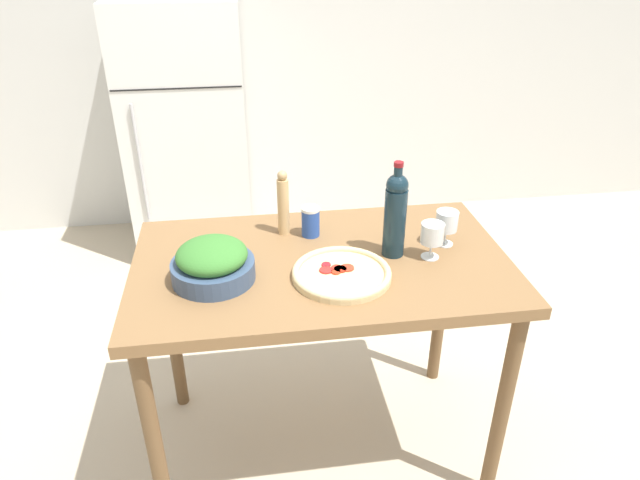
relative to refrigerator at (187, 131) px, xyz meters
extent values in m
plane|color=#BCAD93|center=(0.60, -1.94, -0.82)|extent=(14.00, 14.00, 0.00)
cube|color=silver|center=(0.60, 0.38, 0.48)|extent=(6.40, 0.06, 2.60)
cube|color=silver|center=(0.00, 0.00, 0.00)|extent=(0.76, 0.66, 1.63)
cube|color=black|center=(0.00, -0.33, 0.36)|extent=(0.74, 0.01, 0.01)
cylinder|color=#B2B2B7|center=(-0.26, -0.35, -0.08)|extent=(0.02, 0.02, 0.73)
cube|color=brown|center=(0.60, -1.94, 0.10)|extent=(1.35, 0.80, 0.04)
cylinder|color=brown|center=(-0.01, -2.28, -0.37)|extent=(0.06, 0.06, 0.89)
cylinder|color=brown|center=(1.22, -2.28, -0.37)|extent=(0.06, 0.06, 0.89)
cylinder|color=brown|center=(-0.01, -1.61, -0.37)|extent=(0.06, 0.06, 0.89)
cylinder|color=brown|center=(1.22, -1.61, -0.37)|extent=(0.06, 0.06, 0.89)
cylinder|color=#142833|center=(0.87, -1.94, 0.25)|extent=(0.08, 0.08, 0.26)
sphere|color=#142833|center=(0.87, -1.94, 0.39)|extent=(0.08, 0.08, 0.08)
cylinder|color=#142833|center=(0.87, -1.94, 0.43)|extent=(0.03, 0.03, 0.07)
cylinder|color=maroon|center=(0.87, -1.94, 0.47)|extent=(0.03, 0.03, 0.02)
cylinder|color=silver|center=(0.99, -1.98, 0.12)|extent=(0.07, 0.07, 0.00)
cylinder|color=silver|center=(0.99, -1.98, 0.15)|extent=(0.01, 0.01, 0.06)
cylinder|color=white|center=(0.99, -1.98, 0.22)|extent=(0.08, 0.08, 0.07)
cylinder|color=maroon|center=(0.99, -1.98, 0.19)|extent=(0.07, 0.07, 0.01)
cylinder|color=silver|center=(1.08, -1.90, 0.12)|extent=(0.07, 0.07, 0.00)
cylinder|color=silver|center=(1.08, -1.90, 0.15)|extent=(0.01, 0.01, 0.06)
cylinder|color=white|center=(1.08, -1.90, 0.22)|extent=(0.08, 0.08, 0.07)
cylinder|color=maroon|center=(1.08, -1.90, 0.19)|extent=(0.07, 0.07, 0.02)
cylinder|color=tan|center=(0.49, -1.72, 0.23)|extent=(0.04, 0.04, 0.23)
sphere|color=tan|center=(0.49, -1.72, 0.36)|extent=(0.04, 0.04, 0.04)
cylinder|color=#384C6B|center=(0.22, -2.02, 0.15)|extent=(0.28, 0.28, 0.07)
ellipsoid|color=#38752D|center=(0.22, -2.02, 0.21)|extent=(0.24, 0.24, 0.10)
cylinder|color=#DBC189|center=(0.65, -2.07, 0.13)|extent=(0.34, 0.34, 0.02)
torus|color=#DBC189|center=(0.65, -2.07, 0.14)|extent=(0.34, 0.34, 0.02)
cylinder|color=red|center=(0.63, -2.06, 0.14)|extent=(0.03, 0.03, 0.01)
cylinder|color=red|center=(0.61, -2.01, 0.14)|extent=(0.03, 0.03, 0.01)
cylinder|color=red|center=(0.65, -2.05, 0.14)|extent=(0.04, 0.04, 0.01)
cylinder|color=red|center=(0.68, -2.04, 0.14)|extent=(0.05, 0.05, 0.01)
cylinder|color=red|center=(0.60, -2.05, 0.14)|extent=(0.05, 0.05, 0.01)
cylinder|color=red|center=(0.64, -2.04, 0.14)|extent=(0.04, 0.04, 0.01)
cylinder|color=#284CA3|center=(0.59, -1.75, 0.17)|extent=(0.07, 0.07, 0.11)
cylinder|color=white|center=(0.59, -1.75, 0.23)|extent=(0.07, 0.07, 0.01)
camera|label=1|loc=(0.34, -3.69, 1.17)|focal=32.00mm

